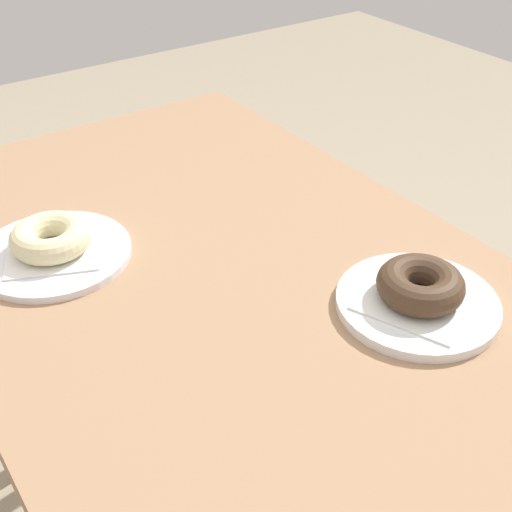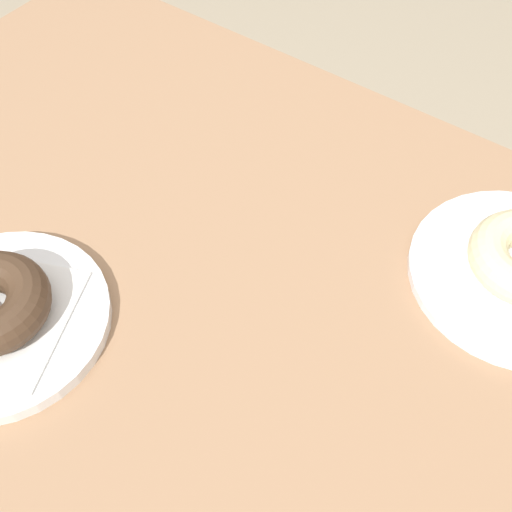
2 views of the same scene
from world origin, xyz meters
The scene contains 2 objects.
table centered at (0.00, 0.00, 0.68)m, with size 1.16×0.69×0.77m.
plate_chocolate_ring centered at (0.19, 0.16, 0.77)m, with size 0.20×0.20×0.01m, color white.
Camera 2 is at (-0.20, 0.28, 1.29)m, focal length 46.21 mm.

